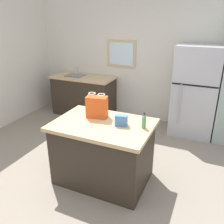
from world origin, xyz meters
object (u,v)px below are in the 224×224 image
at_px(refrigerator, 195,92).
at_px(shopping_bag, 97,107).
at_px(small_box, 121,120).
at_px(kitchen_island, 103,152).
at_px(bottle, 144,121).

distance_m(refrigerator, shopping_bag, 2.22).
xyz_separation_m(shopping_bag, small_box, (0.41, -0.12, -0.08)).
bearing_deg(shopping_bag, refrigerator, 59.53).
bearing_deg(small_box, refrigerator, 70.73).
xyz_separation_m(kitchen_island, bottle, (0.54, 0.09, 0.53)).
xyz_separation_m(small_box, bottle, (0.29, 0.05, 0.02)).
xyz_separation_m(refrigerator, bottle, (-0.42, -1.97, 0.11)).
xyz_separation_m(kitchen_island, refrigerator, (0.96, 2.06, 0.42)).
height_order(refrigerator, small_box, refrigerator).
relative_size(kitchen_island, small_box, 8.30).
bearing_deg(refrigerator, shopping_bag, -120.47).
bearing_deg(small_box, kitchen_island, -172.12).
height_order(kitchen_island, refrigerator, refrigerator).
distance_m(kitchen_island, shopping_bag, 0.64).
distance_m(kitchen_island, bottle, 0.76).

